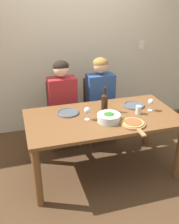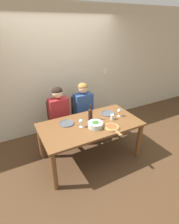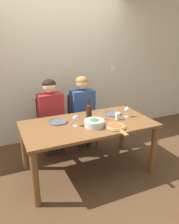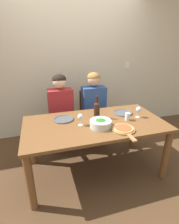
% 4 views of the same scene
% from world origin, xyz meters
% --- Properties ---
extents(ground_plane, '(40.00, 40.00, 0.00)m').
position_xyz_m(ground_plane, '(0.00, 0.00, 0.00)').
color(ground_plane, '#4C331E').
extents(back_wall, '(10.00, 0.06, 2.70)m').
position_xyz_m(back_wall, '(0.00, 1.32, 1.35)').
color(back_wall, beige).
rests_on(back_wall, ground).
extents(dining_table, '(1.77, 0.92, 0.74)m').
position_xyz_m(dining_table, '(0.00, 0.00, 0.63)').
color(dining_table, brown).
rests_on(dining_table, ground).
extents(chair_left, '(0.42, 0.42, 0.90)m').
position_xyz_m(chair_left, '(-0.33, 0.81, 0.50)').
color(chair_left, brown).
rests_on(chair_left, ground).
extents(chair_right, '(0.42, 0.42, 0.90)m').
position_xyz_m(chair_right, '(0.22, 0.81, 0.50)').
color(chair_right, brown).
rests_on(chair_right, ground).
extents(person_woman, '(0.47, 0.51, 1.24)m').
position_xyz_m(person_woman, '(-0.33, 0.71, 0.75)').
color(person_woman, '#28282D').
rests_on(person_woman, ground).
extents(person_man, '(0.47, 0.51, 1.24)m').
position_xyz_m(person_man, '(0.22, 0.71, 0.75)').
color(person_man, '#28282D').
rests_on(person_man, ground).
extents(wine_bottle, '(0.08, 0.08, 0.31)m').
position_xyz_m(wine_bottle, '(0.06, 0.12, 0.86)').
color(wine_bottle, black).
rests_on(wine_bottle, dining_table).
extents(broccoli_bowl, '(0.26, 0.26, 0.10)m').
position_xyz_m(broccoli_bowl, '(0.03, -0.14, 0.78)').
color(broccoli_bowl, silver).
rests_on(broccoli_bowl, dining_table).
extents(dinner_plate_left, '(0.26, 0.26, 0.02)m').
position_xyz_m(dinner_plate_left, '(-0.37, 0.19, 0.75)').
color(dinner_plate_left, '#4C5156').
rests_on(dinner_plate_left, dining_table).
extents(dinner_plate_right, '(0.26, 0.26, 0.02)m').
position_xyz_m(dinner_plate_right, '(0.48, 0.17, 0.75)').
color(dinner_plate_right, '#4C5156').
rests_on(dinner_plate_right, dining_table).
extents(pizza_on_board, '(0.27, 0.41, 0.04)m').
position_xyz_m(pizza_on_board, '(0.25, -0.29, 0.75)').
color(pizza_on_board, '#9E7042').
rests_on(pizza_on_board, dining_table).
extents(wine_glass_left, '(0.07, 0.07, 0.15)m').
position_xyz_m(wine_glass_left, '(-0.19, -0.03, 0.84)').
color(wine_glass_left, silver).
rests_on(wine_glass_left, dining_table).
extents(wine_glass_right, '(0.07, 0.07, 0.15)m').
position_xyz_m(wine_glass_right, '(0.61, -0.01, 0.84)').
color(wine_glass_right, silver).
rests_on(wine_glass_right, dining_table).
extents(water_tumbler, '(0.07, 0.07, 0.10)m').
position_xyz_m(water_tumbler, '(0.43, -0.05, 0.79)').
color(water_tumbler, silver).
rests_on(water_tumbler, dining_table).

